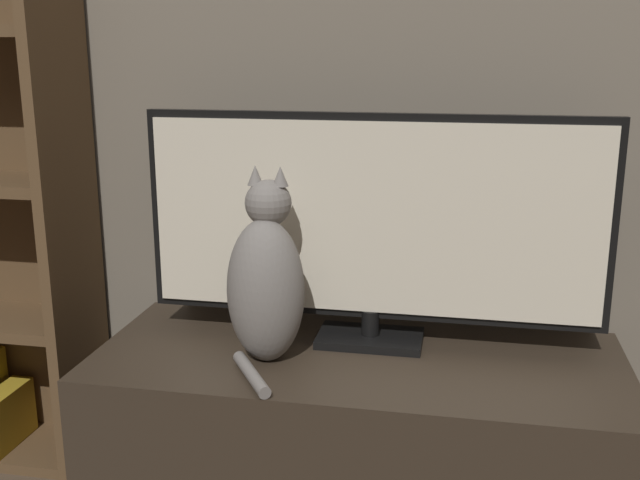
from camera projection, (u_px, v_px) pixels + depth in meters
tv_stand at (356, 439)px, 1.82m from camera, size 1.25×0.53×0.44m
tv at (372, 224)px, 1.78m from camera, size 1.11×0.15×0.56m
cat at (266, 282)px, 1.70m from camera, size 0.18×0.30×0.45m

